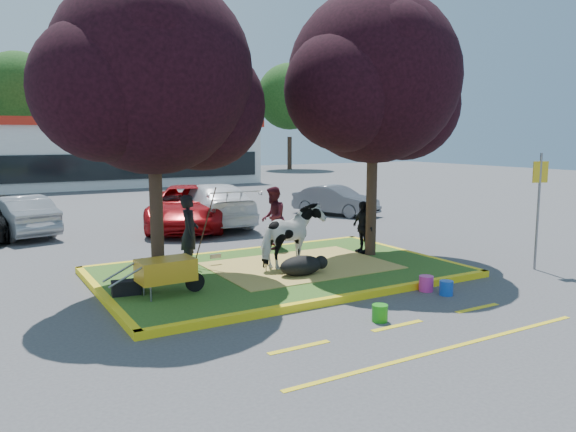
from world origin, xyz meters
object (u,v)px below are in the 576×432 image
bucket_pink (426,283)px  car_silver (18,216)px  bucket_green (380,313)px  bucket_blue (446,288)px  handler (190,232)px  cow (292,236)px  wheelbarrow (167,270)px  sign_post (539,197)px  calf (301,266)px

bucket_pink → car_silver: size_ratio=0.08×
bucket_green → car_silver: (-4.74, 12.82, 0.52)m
bucket_blue → handler: bearing=132.2°
cow → handler: bearing=40.9°
cow → bucket_green: size_ratio=5.89×
bucket_green → cow: bearing=83.0°
wheelbarrow → car_silver: (-1.83, 9.83, 0.01)m
cow → bucket_green: (-0.47, -3.86, -0.75)m
cow → sign_post: (5.38, -2.71, 0.90)m
car_silver → cow: bearing=107.1°
handler → wheelbarrow: bearing=168.1°
car_silver → calf: bearing=103.8°
calf → bucket_blue: 3.18m
calf → bucket_green: calf is taller
wheelbarrow → car_silver: 10.00m
cow → handler: handler is taller
cow → bucket_blue: 3.79m
bucket_blue → car_silver: 14.09m
cow → bucket_pink: bearing=-171.4°
cow → bucket_green: bearing=151.1°
handler → bucket_pink: size_ratio=5.36×
cow → handler: 2.43m
bucket_blue → cow: bearing=118.9°
cow → handler: size_ratio=1.02×
handler → bucket_pink: (3.82, -3.92, -0.87)m
handler → sign_post: (7.54, -3.82, 0.77)m
cow → handler: (-2.16, 1.11, 0.12)m
handler → bucket_pink: bearing=-116.1°
sign_post → bucket_pink: sign_post is taller
sign_post → car_silver: 15.80m
bucket_blue → car_silver: size_ratio=0.07×
calf → cow: bearing=59.4°
bucket_green → handler: bearing=108.8°
cow → bucket_green: 3.97m
car_silver → bucket_blue: bearing=106.8°
handler → sign_post: 8.49m
calf → handler: 2.80m
sign_post → bucket_blue: (-3.59, -0.54, -1.65)m
bucket_green → bucket_pink: size_ratio=0.93×
sign_post → handler: bearing=171.2°
bucket_green → car_silver: car_silver is taller
wheelbarrow → bucket_green: (2.91, -2.99, -0.51)m
cow → sign_post: bearing=-138.7°
bucket_pink → bucket_blue: 0.46m
calf → bucket_pink: size_ratio=3.18×
calf → wheelbarrow: wheelbarrow is taller
calf → wheelbarrow: 3.14m
wheelbarrow → bucket_pink: bearing=-23.4°
car_silver → wheelbarrow: bearing=87.5°
bucket_green → bucket_pink: (2.13, 1.05, 0.01)m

